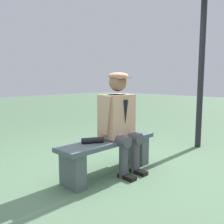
{
  "coord_description": "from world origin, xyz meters",
  "views": [
    {
      "loc": [
        2.19,
        2.2,
        1.23
      ],
      "look_at": [
        -0.06,
        0.0,
        0.81
      ],
      "focal_mm": 39.65,
      "sensor_mm": 36.0,
      "label": 1
    }
  ],
  "objects_px": {
    "seated_man": "(119,118)",
    "rolled_magazine": "(93,140)",
    "lamp_post": "(202,43)",
    "bench": "(109,151)"
  },
  "relations": [
    {
      "from": "seated_man",
      "to": "rolled_magazine",
      "type": "height_order",
      "value": "seated_man"
    },
    {
      "from": "lamp_post",
      "to": "rolled_magazine",
      "type": "bearing_deg",
      "value": -6.22
    },
    {
      "from": "lamp_post",
      "to": "seated_man",
      "type": "bearing_deg",
      "value": -5.94
    },
    {
      "from": "seated_man",
      "to": "bench",
      "type": "bearing_deg",
      "value": -17.41
    },
    {
      "from": "seated_man",
      "to": "rolled_magazine",
      "type": "relative_size",
      "value": 4.87
    },
    {
      "from": "seated_man",
      "to": "lamp_post",
      "type": "distance_m",
      "value": 2.22
    },
    {
      "from": "rolled_magazine",
      "to": "bench",
      "type": "bearing_deg",
      "value": 178.13
    },
    {
      "from": "bench",
      "to": "lamp_post",
      "type": "bearing_deg",
      "value": 173.21
    },
    {
      "from": "seated_man",
      "to": "rolled_magazine",
      "type": "bearing_deg",
      "value": -7.54
    },
    {
      "from": "rolled_magazine",
      "to": "seated_man",
      "type": "bearing_deg",
      "value": 172.46
    }
  ]
}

